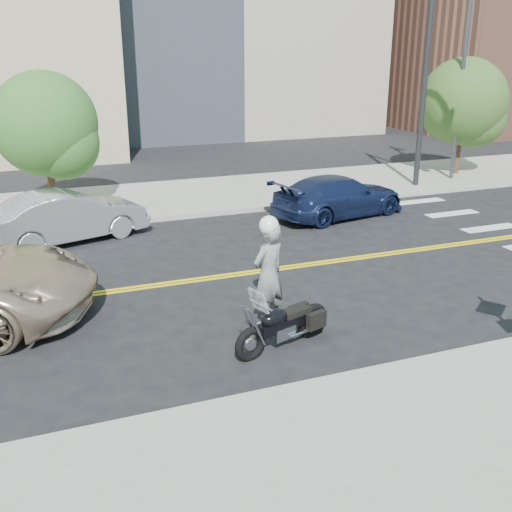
{
  "coord_description": "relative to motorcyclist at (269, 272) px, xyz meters",
  "views": [
    {
      "loc": [
        -3.33,
        -12.24,
        5.0
      ],
      "look_at": [
        0.54,
        -2.14,
        1.2
      ],
      "focal_mm": 42.0,
      "sensor_mm": 36.0,
      "label": 1
    }
  ],
  "objects": [
    {
      "name": "motorcyclist",
      "position": [
        0.0,
        0.0,
        0.0
      ],
      "size": [
        0.86,
        0.73,
        2.13
      ],
      "rotation": [
        0.0,
        0.0,
        3.56
      ],
      "color": "silver",
      "rests_on": "ground"
    },
    {
      "name": "sidewalk_far",
      "position": [
        -0.59,
        10.17,
        -0.99
      ],
      "size": [
        60.0,
        5.0,
        0.15
      ],
      "primitive_type": "cube",
      "color": "#9E9B91",
      "rests_on": "ground_plane"
    },
    {
      "name": "parked_car_blue",
      "position": [
        4.91,
        6.31,
        -0.42
      ],
      "size": [
        4.69,
        2.67,
        1.28
      ],
      "primitive_type": "imported",
      "rotation": [
        0.0,
        0.0,
        1.78
      ],
      "color": "navy",
      "rests_on": "ground"
    },
    {
      "name": "ground_plane",
      "position": [
        -0.59,
        2.67,
        -1.06
      ],
      "size": [
        120.0,
        120.0,
        0.0
      ],
      "primitive_type": "plane",
      "color": "black",
      "rests_on": "ground"
    },
    {
      "name": "building_right",
      "position": [
        25.41,
        22.67,
        4.94
      ],
      "size": [
        14.0,
        12.0,
        12.0
      ],
      "primitive_type": "cube",
      "color": "#8C5947",
      "rests_on": "ground_plane"
    },
    {
      "name": "sidewalk_near",
      "position": [
        -0.59,
        -4.83,
        -0.99
      ],
      "size": [
        60.0,
        5.0,
        0.15
      ],
      "primitive_type": "cube",
      "color": "#9E9B91",
      "rests_on": "ground_plane"
    },
    {
      "name": "traffic_light",
      "position": [
        9.41,
        7.74,
        3.61
      ],
      "size": [
        0.28,
        4.5,
        7.0
      ],
      "color": "black",
      "rests_on": "sidewalk_far"
    },
    {
      "name": "motorcycle",
      "position": [
        -0.09,
        -0.94,
        -0.45
      ],
      "size": [
        2.1,
        1.19,
        1.22
      ],
      "primitive_type": null,
      "rotation": [
        0.0,
        0.0,
        0.31
      ],
      "color": "black",
      "rests_on": "ground"
    },
    {
      "name": "lamp_post",
      "position": [
        11.41,
        9.17,
        3.09
      ],
      "size": [
        0.16,
        0.16,
        8.0
      ],
      "primitive_type": "cylinder",
      "color": "#4C4C51",
      "rests_on": "sidewalk_far"
    },
    {
      "name": "tree_far_a",
      "position": [
        -3.3,
        10.01,
        1.69
      ],
      "size": [
        3.19,
        3.19,
        4.36
      ],
      "rotation": [
        0.0,
        0.0,
        0.23
      ],
      "color": "#382619",
      "rests_on": "ground"
    },
    {
      "name": "tree_far_b",
      "position": [
        12.2,
        9.91,
        1.9
      ],
      "size": [
        3.37,
        3.37,
        4.65
      ],
      "rotation": [
        0.0,
        0.0,
        -0.19
      ],
      "color": "#382619",
      "rests_on": "ground"
    },
    {
      "name": "parked_car_silver",
      "position": [
        -3.09,
        6.7,
        -0.37
      ],
      "size": [
        4.43,
        2.64,
        1.38
      ],
      "primitive_type": "imported",
      "rotation": [
        0.0,
        0.0,
        1.87
      ],
      "color": "#A6A7AD",
      "rests_on": "ground"
    }
  ]
}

